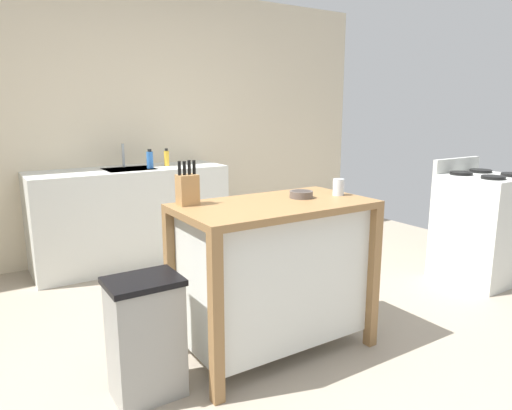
{
  "coord_description": "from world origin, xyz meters",
  "views": [
    {
      "loc": [
        -1.27,
        -2.02,
        1.44
      ],
      "look_at": [
        0.22,
        0.32,
        0.87
      ],
      "focal_mm": 32.47,
      "sensor_mm": 36.0,
      "label": 1
    }
  ],
  "objects": [
    {
      "name": "sink_counter",
      "position": [
        0.03,
        2.2,
        0.45
      ],
      "size": [
        1.77,
        0.6,
        0.9
      ],
      "color": "silver",
      "rests_on": "ground"
    },
    {
      "name": "sink_faucet",
      "position": [
        0.03,
        2.34,
        1.01
      ],
      "size": [
        0.02,
        0.02,
        0.22
      ],
      "color": "#B7BCC1",
      "rests_on": "sink_counter"
    },
    {
      "name": "bottle_hand_soap",
      "position": [
        0.41,
        2.2,
        0.98
      ],
      "size": [
        0.05,
        0.05,
        0.17
      ],
      "color": "yellow",
      "rests_on": "sink_counter"
    },
    {
      "name": "bottle_spray_cleaner",
      "position": [
        0.21,
        2.11,
        0.98
      ],
      "size": [
        0.06,
        0.06,
        0.18
      ],
      "color": "blue",
      "rests_on": "sink_counter"
    },
    {
      "name": "stove",
      "position": [
        2.39,
        0.16,
        0.46
      ],
      "size": [
        0.6,
        0.6,
        1.02
      ],
      "color": "silver",
      "rests_on": "ground"
    },
    {
      "name": "ground_plane",
      "position": [
        0.0,
        0.0,
        0.0
      ],
      "size": [
        6.88,
        6.88,
        0.0
      ],
      "primitive_type": "plane",
      "color": "gray",
      "rests_on": "ground"
    },
    {
      "name": "knife_block",
      "position": [
        -0.22,
        0.33,
        1.01
      ],
      "size": [
        0.11,
        0.09,
        0.25
      ],
      "color": "#AD7F4C",
      "rests_on": "kitchen_island"
    },
    {
      "name": "kitchen_island",
      "position": [
        0.22,
        0.12,
        0.51
      ],
      "size": [
        1.13,
        0.62,
        0.92
      ],
      "color": "olive",
      "rests_on": "ground"
    },
    {
      "name": "wall_back",
      "position": [
        0.0,
        2.55,
        1.3
      ],
      "size": [
        5.88,
        0.1,
        2.6
      ],
      "primitive_type": "cube",
      "color": "beige",
      "rests_on": "ground"
    },
    {
      "name": "drinking_cup",
      "position": [
        0.69,
        0.09,
        0.97
      ],
      "size": [
        0.07,
        0.07,
        0.1
      ],
      "color": "silver",
      "rests_on": "kitchen_island"
    },
    {
      "name": "trash_bin",
      "position": [
        -0.58,
        0.08,
        0.32
      ],
      "size": [
        0.36,
        0.28,
        0.63
      ],
      "color": "gray",
      "rests_on": "ground"
    },
    {
      "name": "bowl_ceramic_small",
      "position": [
        0.44,
        0.15,
        0.94
      ],
      "size": [
        0.14,
        0.14,
        0.04
      ],
      "color": "#564C47",
      "rests_on": "kitchen_island"
    }
  ]
}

